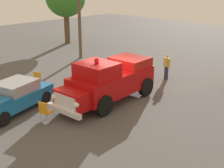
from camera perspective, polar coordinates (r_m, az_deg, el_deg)
The scene contains 7 objects.
ground_plane at distance 16.79m, azimuth 0.05°, elevation -2.86°, with size 60.00×60.00×0.00m, color #514F4C.
vintage_fire_truck at distance 16.13m, azimuth -0.55°, elevation 0.72°, with size 2.63×6.07×2.59m.
classic_hot_rod at distance 15.89m, azimuth -18.24°, elevation -2.31°, with size 3.02×4.71×1.46m.
lawn_chair_by_car at distance 14.33m, azimuth -12.44°, elevation -4.82°, with size 0.62×0.62×1.02m.
lawn_chair_spare at distance 18.70m, azimuth -13.95°, elevation 0.83°, with size 0.66×0.66×1.02m.
spectator_standing at distance 20.13m, azimuth 10.20°, elevation 3.53°, with size 0.62×0.42×1.68m.
utility_pole at distance 25.03m, azimuth -6.14°, elevation 12.58°, with size 1.33×1.25×6.61m.
Camera 1 is at (-10.92, 11.07, 6.34)m, focal length 48.85 mm.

